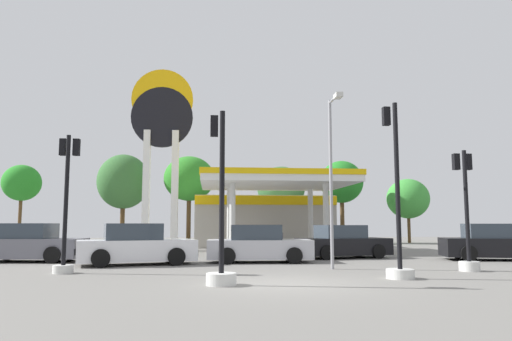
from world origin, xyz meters
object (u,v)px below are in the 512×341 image
object	(u,v)px
tree_3	(281,188)
corner_streetlamp	(332,164)
traffic_signal_0	(66,215)
tree_2	(189,179)
car_1	(259,245)
car_2	(494,244)
traffic_signal_1	(221,239)
traffic_signal_2	(398,229)
tree_4	(342,182)
tree_5	(408,199)
tree_1	(123,182)
traffic_signal_3	(467,226)
tree_0	(22,183)
car_4	(136,246)
car_0	(29,244)
car_3	(343,243)
station_pole_sign	(162,135)

from	to	relation	value
tree_3	corner_streetlamp	xyz separation A→B (m)	(-1.41, -22.16, -0.77)
traffic_signal_0	tree_2	bearing A→B (deg)	82.46
car_1	car_2	world-z (taller)	car_2
traffic_signal_1	traffic_signal_2	world-z (taller)	traffic_signal_2
tree_4	tree_5	bearing A→B (deg)	1.94
traffic_signal_1	tree_1	xyz separation A→B (m)	(-7.39, 27.09, 3.82)
traffic_signal_3	tree_0	bearing A→B (deg)	134.91
car_2	tree_5	xyz separation A→B (m)	(4.24, 19.22, 3.01)
traffic_signal_0	tree_4	bearing A→B (deg)	55.68
car_4	tree_3	xyz separation A→B (m)	(8.66, 19.36, 3.78)
traffic_signal_3	tree_1	xyz separation A→B (m)	(-15.92, 24.07, 3.51)
tree_1	tree_3	size ratio (longest dim) A/B	1.16
traffic_signal_1	tree_3	bearing A→B (deg)	78.13
tree_2	tree_5	size ratio (longest dim) A/B	1.30
car_0	traffic_signal_0	world-z (taller)	traffic_signal_0
car_1	car_4	size ratio (longest dim) A/B	0.91
car_4	tree_0	world-z (taller)	tree_0
car_0	tree_1	bearing A→B (deg)	88.13
car_3	traffic_signal_1	bearing A→B (deg)	-121.93
station_pole_sign	car_3	bearing A→B (deg)	-37.14
car_2	car_3	size ratio (longest dim) A/B	1.05
car_2	corner_streetlamp	xyz separation A→B (m)	(-8.28, -3.74, 3.02)
traffic_signal_0	corner_streetlamp	size ratio (longest dim) A/B	0.74
car_2	tree_3	size ratio (longest dim) A/B	0.76
station_pole_sign	tree_3	bearing A→B (deg)	46.90
corner_streetlamp	tree_4	bearing A→B (deg)	73.67
traffic_signal_3	car_0	bearing A→B (deg)	161.10
car_0	car_3	distance (m)	14.01
traffic_signal_2	tree_2	bearing A→B (deg)	106.13
car_3	tree_4	size ratio (longest dim) A/B	0.67
car_4	tree_4	bearing A→B (deg)	55.12
traffic_signal_0	tree_1	bearing A→B (deg)	95.73
car_4	traffic_signal_1	world-z (taller)	traffic_signal_1
car_4	tree_5	bearing A→B (deg)	45.58
traffic_signal_2	traffic_signal_1	bearing A→B (deg)	-168.87
car_2	tree_3	world-z (taller)	tree_3
traffic_signal_2	tree_5	world-z (taller)	tree_5
traffic_signal_2	tree_2	size ratio (longest dim) A/B	0.75
tree_1	corner_streetlamp	distance (m)	25.91
station_pole_sign	car_1	world-z (taller)	station_pole_sign
car_3	traffic_signal_0	distance (m)	12.63
tree_3	traffic_signal_2	bearing A→B (deg)	-90.46
traffic_signal_1	car_1	bearing A→B (deg)	76.69
tree_4	car_2	bearing A→B (deg)	-85.17
car_2	tree_0	bearing A→B (deg)	145.05
car_2	tree_0	distance (m)	34.03
car_0	traffic_signal_2	distance (m)	15.33
tree_2	tree_3	bearing A→B (deg)	-1.81
tree_1	tree_2	world-z (taller)	tree_1
traffic_signal_0	tree_5	size ratio (longest dim) A/B	0.84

